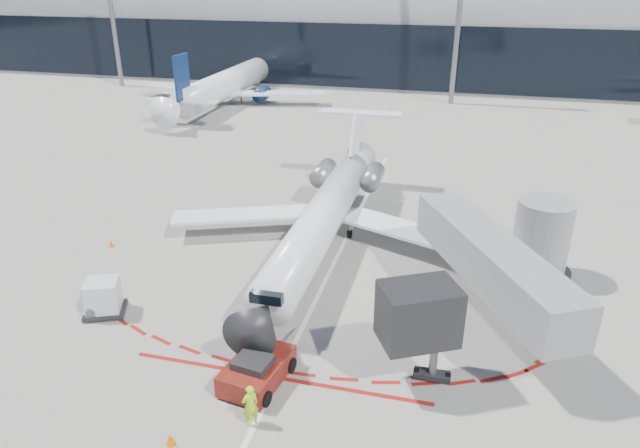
% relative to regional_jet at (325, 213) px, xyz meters
% --- Properties ---
extents(ground, '(260.00, 260.00, 0.00)m').
position_rel_regional_jet_xyz_m(ground, '(1.20, -2.33, -2.23)').
color(ground, gray).
rests_on(ground, ground).
extents(apron_centerline, '(0.25, 40.00, 0.01)m').
position_rel_regional_jet_xyz_m(apron_centerline, '(1.20, -0.33, -2.22)').
color(apron_centerline, silver).
rests_on(apron_centerline, ground).
extents(apron_stop_bar, '(14.00, 0.25, 0.01)m').
position_rel_regional_jet_xyz_m(apron_stop_bar, '(1.20, -13.83, -2.22)').
color(apron_stop_bar, maroon).
rests_on(apron_stop_bar, ground).
extents(terminal_building, '(150.00, 24.15, 24.00)m').
position_rel_regional_jet_xyz_m(terminal_building, '(1.20, 62.64, 6.29)').
color(terminal_building, '#989B9E').
rests_on(terminal_building, ground).
extents(jet_bridge, '(10.03, 15.20, 4.90)m').
position_rel_regional_jet_xyz_m(jet_bridge, '(11.00, -5.35, 0.78)').
color(jet_bridge, gray).
rests_on(jet_bridge, ground).
extents(light_mast_centre, '(0.70, 0.70, 25.00)m').
position_rel_regional_jet_xyz_m(light_mast_centre, '(6.20, 45.67, 10.27)').
color(light_mast_centre, slate).
rests_on(light_mast_centre, ground).
extents(regional_jet, '(21.61, 26.65, 6.67)m').
position_rel_regional_jet_xyz_m(regional_jet, '(0.00, 0.00, 0.00)').
color(regional_jet, white).
rests_on(regional_jet, ground).
extents(pushback_tug, '(2.86, 5.73, 1.46)m').
position_rel_regional_jet_xyz_m(pushback_tug, '(0.40, -14.29, -1.58)').
color(pushback_tug, '#57100C').
rests_on(pushback_tug, ground).
extents(ramp_worker, '(0.82, 0.81, 1.92)m').
position_rel_regional_jet_xyz_m(ramp_worker, '(1.05, -16.79, -1.27)').
color(ramp_worker, '#AFEE19').
rests_on(ramp_worker, ground).
extents(uld_container, '(2.61, 2.45, 1.95)m').
position_rel_regional_jet_xyz_m(uld_container, '(-9.38, -11.10, -1.26)').
color(uld_container, black).
rests_on(uld_container, ground).
extents(safety_cone_left, '(0.35, 0.35, 0.49)m').
position_rel_regional_jet_xyz_m(safety_cone_left, '(-13.59, -4.02, -1.98)').
color(safety_cone_left, '#FD6705').
rests_on(safety_cone_left, ground).
extents(safety_cone_right, '(0.38, 0.38, 0.53)m').
position_rel_regional_jet_xyz_m(safety_cone_right, '(-1.59, -18.61, -1.96)').
color(safety_cone_right, '#FD6705').
rests_on(safety_cone_right, ground).
extents(bg_airliner_0, '(31.01, 32.83, 10.03)m').
position_rel_regional_jet_xyz_m(bg_airliner_0, '(-23.15, 39.35, 2.79)').
color(bg_airliner_0, white).
rests_on(bg_airliner_0, ground).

